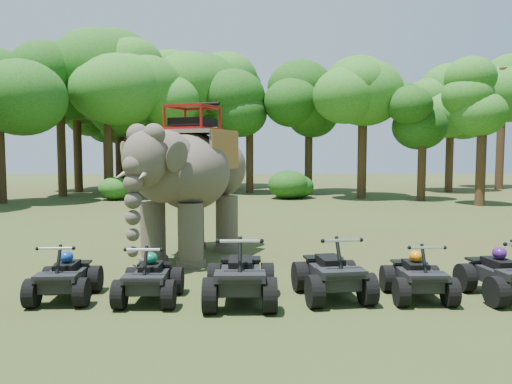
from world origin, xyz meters
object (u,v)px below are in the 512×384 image
(atv_3, at_px, (332,266))
(elephant, at_px, (192,180))
(atv_0, at_px, (65,270))
(atv_2, at_px, (240,268))
(atv_1, at_px, (150,272))
(atv_4, at_px, (418,270))
(atv_5, at_px, (503,267))

(atv_3, bearing_deg, elephant, 120.93)
(atv_0, bearing_deg, atv_2, -7.90)
(atv_1, relative_size, atv_2, 0.85)
(atv_0, bearing_deg, atv_4, -3.42)
(atv_3, bearing_deg, atv_4, -10.65)
(elephant, height_order, atv_4, elephant)
(atv_1, distance_m, atv_4, 5.35)
(atv_3, bearing_deg, atv_1, 174.35)
(atv_4, relative_size, atv_5, 0.94)
(atv_1, xyz_separation_m, atv_4, (5.35, 0.06, 0.00))
(atv_3, relative_size, atv_4, 1.12)
(atv_4, bearing_deg, atv_5, 1.04)
(atv_0, xyz_separation_m, atv_4, (7.07, -0.09, 0.00))
(atv_0, relative_size, atv_4, 0.99)
(atv_1, relative_size, atv_5, 0.93)
(atv_2, height_order, atv_4, atv_2)
(atv_1, relative_size, atv_4, 0.99)
(atv_3, relative_size, atv_5, 1.05)
(atv_3, xyz_separation_m, atv_5, (3.44, -0.09, -0.03))
(atv_5, bearing_deg, atv_1, 173.98)
(atv_5, bearing_deg, atv_3, 172.10)
(atv_0, height_order, atv_3, atv_3)
(elephant, distance_m, atv_5, 8.02)
(elephant, relative_size, atv_3, 2.89)
(atv_3, distance_m, atv_4, 1.71)
(atv_2, xyz_separation_m, atv_4, (3.55, 0.23, -0.10))
(atv_1, bearing_deg, atv_0, 175.99)
(atv_0, height_order, atv_4, atv_4)
(atv_2, height_order, atv_3, atv_2)
(atv_1, height_order, atv_3, atv_3)
(elephant, distance_m, atv_4, 6.65)
(atv_0, xyz_separation_m, atv_5, (8.80, -0.09, 0.04))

